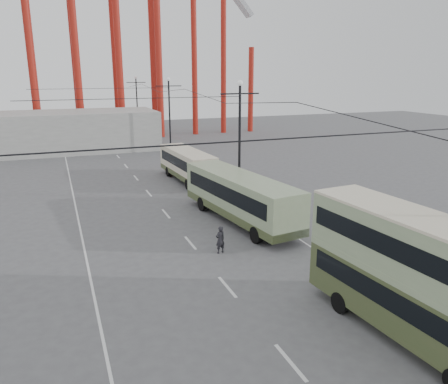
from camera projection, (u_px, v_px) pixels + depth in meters
name	position (u px, v px, depth m)	size (l,w,h in m)	color
ground	(287.00, 327.00, 17.50)	(160.00, 160.00, 0.00)	#515154
road_markings	(156.00, 200.00, 34.90)	(12.52, 120.00, 0.01)	silver
lamp_post_mid	(240.00, 141.00, 34.40)	(3.20, 0.44, 9.32)	black
lamp_post_far	(170.00, 116.00, 54.18)	(3.20, 0.44, 9.32)	black
lamp_post_distant	(137.00, 104.00, 73.95)	(3.20, 0.44, 9.32)	black
fairground_shed	(70.00, 131.00, 56.98)	(22.00, 10.00, 5.00)	gray
double_decker_bus	(413.00, 272.00, 16.05)	(3.07, 9.32, 4.92)	#3C4927
single_decker_green	(240.00, 196.00, 29.42)	(4.13, 11.67, 3.23)	gray
single_decker_cream	(187.00, 164.00, 40.70)	(2.93, 9.44, 2.90)	beige
pedestrian	(220.00, 240.00, 24.48)	(0.58, 0.38, 1.59)	black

